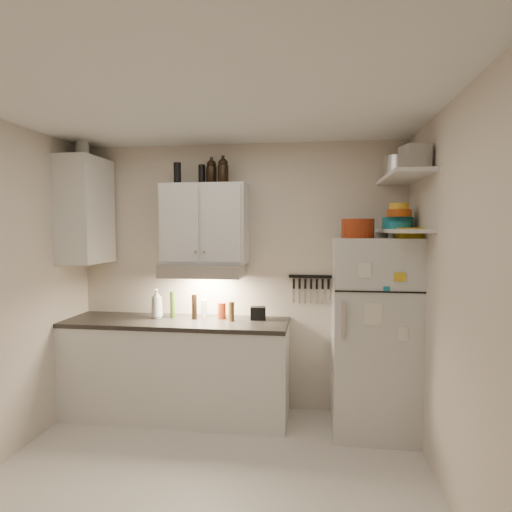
# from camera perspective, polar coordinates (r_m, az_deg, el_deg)

# --- Properties ---
(floor) EXTENTS (3.20, 3.00, 0.02)m
(floor) POSITION_cam_1_polar(r_m,az_deg,el_deg) (3.26, -7.49, -29.57)
(floor) COLOR silver
(floor) RESTS_ON ground
(ceiling) EXTENTS (3.20, 3.00, 0.02)m
(ceiling) POSITION_cam_1_polar(r_m,az_deg,el_deg) (2.86, -7.95, 20.57)
(ceiling) COLOR white
(ceiling) RESTS_ON ground
(back_wall) EXTENTS (3.20, 0.02, 2.60)m
(back_wall) POSITION_cam_1_polar(r_m,az_deg,el_deg) (4.23, -2.23, -2.84)
(back_wall) COLOR beige
(back_wall) RESTS_ON ground
(right_wall) EXTENTS (0.02, 3.00, 2.60)m
(right_wall) POSITION_cam_1_polar(r_m,az_deg,el_deg) (2.81, 25.98, -6.47)
(right_wall) COLOR beige
(right_wall) RESTS_ON ground
(base_cabinet) EXTENTS (2.10, 0.60, 0.88)m
(base_cabinet) POSITION_cam_1_polar(r_m,az_deg,el_deg) (4.26, -10.52, -14.73)
(base_cabinet) COLOR white
(base_cabinet) RESTS_ON floor
(countertop) EXTENTS (2.10, 0.62, 0.04)m
(countertop) POSITION_cam_1_polar(r_m,az_deg,el_deg) (4.14, -10.59, -8.67)
(countertop) COLOR #282623
(countertop) RESTS_ON base_cabinet
(upper_cabinet) EXTENTS (0.80, 0.33, 0.75)m
(upper_cabinet) POSITION_cam_1_polar(r_m,az_deg,el_deg) (4.10, -6.82, 4.28)
(upper_cabinet) COLOR white
(upper_cabinet) RESTS_ON back_wall
(side_cabinet) EXTENTS (0.33, 0.55, 1.00)m
(side_cabinet) POSITION_cam_1_polar(r_m,az_deg,el_deg) (4.41, -21.79, 5.63)
(side_cabinet) COLOR white
(side_cabinet) RESTS_ON left_wall
(range_hood) EXTENTS (0.76, 0.46, 0.12)m
(range_hood) POSITION_cam_1_polar(r_m,az_deg,el_deg) (4.06, -7.01, -1.86)
(range_hood) COLOR silver
(range_hood) RESTS_ON back_wall
(fridge) EXTENTS (0.70, 0.68, 1.70)m
(fridge) POSITION_cam_1_polar(r_m,az_deg,el_deg) (3.94, 15.35, -10.11)
(fridge) COLOR silver
(fridge) RESTS_ON floor
(shelf_hi) EXTENTS (0.30, 0.95, 0.03)m
(shelf_hi) POSITION_cam_1_polar(r_m,az_deg,el_deg) (3.75, 19.05, 9.92)
(shelf_hi) COLOR white
(shelf_hi) RESTS_ON right_wall
(shelf_lo) EXTENTS (0.30, 0.95, 0.03)m
(shelf_lo) POSITION_cam_1_polar(r_m,az_deg,el_deg) (3.73, 18.91, 3.19)
(shelf_lo) COLOR white
(shelf_lo) RESTS_ON right_wall
(knife_strip) EXTENTS (0.42, 0.02, 0.03)m
(knife_strip) POSITION_cam_1_polar(r_m,az_deg,el_deg) (4.14, 7.30, -2.73)
(knife_strip) COLOR black
(knife_strip) RESTS_ON back_wall
(dutch_oven) EXTENTS (0.28, 0.28, 0.16)m
(dutch_oven) POSITION_cam_1_polar(r_m,az_deg,el_deg) (3.71, 13.40, 3.59)
(dutch_oven) COLOR maroon
(dutch_oven) RESTS_ON fridge
(book_stack) EXTENTS (0.23, 0.27, 0.09)m
(book_stack) POSITION_cam_1_polar(r_m,az_deg,el_deg) (3.74, 19.60, 2.92)
(book_stack) COLOR gold
(book_stack) RESTS_ON fridge
(spice_jar) EXTENTS (0.06, 0.06, 0.09)m
(spice_jar) POSITION_cam_1_polar(r_m,az_deg,el_deg) (3.74, 17.62, 2.99)
(spice_jar) COLOR silver
(spice_jar) RESTS_ON fridge
(stock_pot) EXTENTS (0.32, 0.32, 0.20)m
(stock_pot) POSITION_cam_1_polar(r_m,az_deg,el_deg) (4.08, 18.55, 11.05)
(stock_pot) COLOR silver
(stock_pot) RESTS_ON shelf_hi
(tin_a) EXTENTS (0.24, 0.23, 0.21)m
(tin_a) POSITION_cam_1_polar(r_m,az_deg,el_deg) (3.64, 20.57, 11.99)
(tin_a) COLOR #AAAAAD
(tin_a) RESTS_ON shelf_hi
(tin_b) EXTENTS (0.22, 0.22, 0.18)m
(tin_b) POSITION_cam_1_polar(r_m,az_deg,el_deg) (3.46, 20.41, 12.19)
(tin_b) COLOR #AAAAAD
(tin_b) RESTS_ON shelf_hi
(bowl_teal) EXTENTS (0.26, 0.26, 0.10)m
(bowl_teal) POSITION_cam_1_polar(r_m,az_deg,el_deg) (3.91, 18.34, 4.19)
(bowl_teal) COLOR teal
(bowl_teal) RESTS_ON shelf_lo
(bowl_orange) EXTENTS (0.21, 0.21, 0.06)m
(bowl_orange) POSITION_cam_1_polar(r_m,az_deg,el_deg) (3.83, 18.53, 5.44)
(bowl_orange) COLOR #BF4B11
(bowl_orange) RESTS_ON bowl_teal
(bowl_yellow) EXTENTS (0.16, 0.16, 0.05)m
(bowl_yellow) POSITION_cam_1_polar(r_m,az_deg,el_deg) (3.83, 18.55, 6.30)
(bowl_yellow) COLOR yellow
(bowl_yellow) RESTS_ON bowl_orange
(plates) EXTENTS (0.26, 0.26, 0.06)m
(plates) POSITION_cam_1_polar(r_m,az_deg,el_deg) (3.79, 18.19, 3.87)
(plates) COLOR teal
(plates) RESTS_ON shelf_lo
(growler_a) EXTENTS (0.12, 0.12, 0.24)m
(growler_a) POSITION_cam_1_polar(r_m,az_deg,el_deg) (4.15, -5.95, 11.10)
(growler_a) COLOR black
(growler_a) RESTS_ON upper_cabinet
(growler_b) EXTENTS (0.11, 0.11, 0.24)m
(growler_b) POSITION_cam_1_polar(r_m,az_deg,el_deg) (4.09, -4.41, 11.27)
(growler_b) COLOR black
(growler_b) RESTS_ON upper_cabinet
(thermos_a) EXTENTS (0.08, 0.08, 0.19)m
(thermos_a) POSITION_cam_1_polar(r_m,az_deg,el_deg) (4.21, -7.24, 10.69)
(thermos_a) COLOR black
(thermos_a) RESTS_ON upper_cabinet
(thermos_b) EXTENTS (0.09, 0.09, 0.20)m
(thermos_b) POSITION_cam_1_polar(r_m,az_deg,el_deg) (4.18, -10.45, 10.77)
(thermos_b) COLOR black
(thermos_b) RESTS_ON upper_cabinet
(side_jar) EXTENTS (0.14, 0.14, 0.16)m
(side_jar) POSITION_cam_1_polar(r_m,az_deg,el_deg) (4.47, -22.13, 13.04)
(side_jar) COLOR silver
(side_jar) RESTS_ON side_cabinet
(soap_bottle) EXTENTS (0.14, 0.14, 0.32)m
(soap_bottle) POSITION_cam_1_polar(r_m,az_deg,el_deg) (4.23, -13.08, -5.93)
(soap_bottle) COLOR white
(soap_bottle) RESTS_ON countertop
(pepper_mill) EXTENTS (0.07, 0.07, 0.18)m
(pepper_mill) POSITION_cam_1_polar(r_m,az_deg,el_deg) (4.01, -3.32, -7.37)
(pepper_mill) COLOR brown
(pepper_mill) RESTS_ON countertop
(oil_bottle) EXTENTS (0.05, 0.05, 0.25)m
(oil_bottle) POSITION_cam_1_polar(r_m,az_deg,el_deg) (4.22, -11.06, -6.39)
(oil_bottle) COLOR #375715
(oil_bottle) RESTS_ON countertop
(vinegar_bottle) EXTENTS (0.06, 0.06, 0.24)m
(vinegar_bottle) POSITION_cam_1_polar(r_m,az_deg,el_deg) (4.12, -8.22, -6.72)
(vinegar_bottle) COLOR black
(vinegar_bottle) RESTS_ON countertop
(clear_bottle) EXTENTS (0.08, 0.08, 0.18)m
(clear_bottle) POSITION_cam_1_polar(r_m,az_deg,el_deg) (4.18, -6.93, -6.99)
(clear_bottle) COLOR silver
(clear_bottle) RESTS_ON countertop
(red_jar) EXTENTS (0.08, 0.08, 0.15)m
(red_jar) POSITION_cam_1_polar(r_m,az_deg,el_deg) (4.12, -4.57, -7.29)
(red_jar) COLOR maroon
(red_jar) RESTS_ON countertop
(caddy) EXTENTS (0.15, 0.12, 0.12)m
(caddy) POSITION_cam_1_polar(r_m,az_deg,el_deg) (4.07, 0.28, -7.63)
(caddy) COLOR black
(caddy) RESTS_ON countertop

